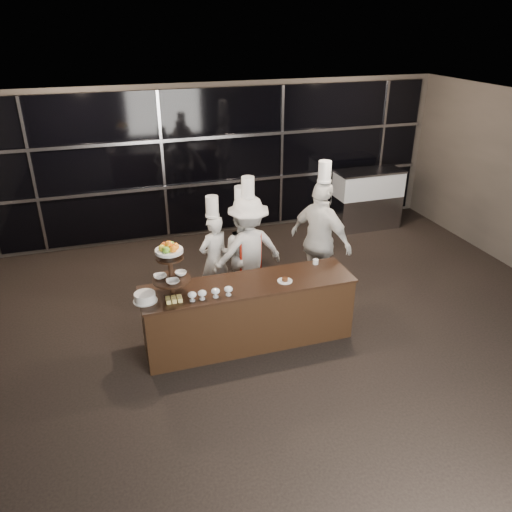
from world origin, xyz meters
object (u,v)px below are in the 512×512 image
object	(u,v)px
chef_d	(320,240)
display_case	(367,196)
chef_b	(242,252)
buffet_counter	(249,312)
chef_a	(214,257)
chef_c	(248,250)
layer_cake	(145,297)
display_stand	(170,265)

from	to	relation	value
chef_d	display_case	bearing A→B (deg)	47.69
display_case	chef_d	bearing A→B (deg)	-132.31
chef_b	buffet_counter	bearing A→B (deg)	-101.87
chef_a	chef_c	world-z (taller)	chef_c
display_case	chef_c	world-z (taller)	chef_c
display_case	chef_a	distance (m)	4.26
chef_c	chef_d	distance (m)	1.12
layer_cake	chef_c	bearing A→B (deg)	34.52
display_case	display_stand	bearing A→B (deg)	-144.69
buffet_counter	display_case	xyz separation A→B (m)	(3.59, 3.25, 0.22)
display_stand	chef_d	bearing A→B (deg)	19.91
layer_cake	display_case	size ratio (longest dim) A/B	0.21
layer_cake	chef_a	distance (m)	1.76
buffet_counter	chef_b	world-z (taller)	chef_b
layer_cake	chef_d	world-z (taller)	chef_d
display_stand	chef_b	distance (m)	1.84
buffet_counter	layer_cake	size ratio (longest dim) A/B	9.47
chef_a	chef_b	distance (m)	0.43
buffet_counter	display_stand	xyz separation A→B (m)	(-1.00, -0.00, 0.87)
layer_cake	chef_c	distance (m)	2.04
display_case	chef_a	size ratio (longest dim) A/B	0.81
layer_cake	display_stand	bearing A→B (deg)	8.19
display_case	buffet_counter	bearing A→B (deg)	-137.82
buffet_counter	chef_c	size ratio (longest dim) A/B	1.41
display_stand	chef_c	size ratio (longest dim) A/B	0.37
display_stand	chef_b	bearing A→B (deg)	44.16
chef_b	chef_d	bearing A→B (deg)	-16.20
layer_cake	chef_d	size ratio (longest dim) A/B	0.14
layer_cake	chef_c	xyz separation A→B (m)	(1.68, 1.15, -0.10)
chef_a	chef_d	world-z (taller)	chef_d
buffet_counter	chef_d	bearing A→B (deg)	31.62
layer_cake	chef_a	world-z (taller)	chef_a
buffet_counter	display_stand	world-z (taller)	display_stand
layer_cake	chef_d	bearing A→B (deg)	18.52
buffet_counter	chef_a	xyz separation A→B (m)	(-0.18, 1.24, 0.29)
chef_a	chef_b	world-z (taller)	chef_b
buffet_counter	chef_d	xyz separation A→B (m)	(1.43, 0.88, 0.51)
chef_b	chef_a	bearing A→B (deg)	176.89
display_stand	chef_a	xyz separation A→B (m)	(0.82, 1.24, -0.58)
buffet_counter	chef_c	bearing A→B (deg)	73.26
display_stand	chef_b	world-z (taller)	chef_b
chef_c	chef_d	world-z (taller)	chef_d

